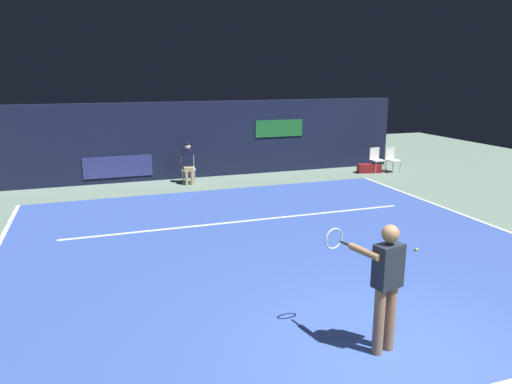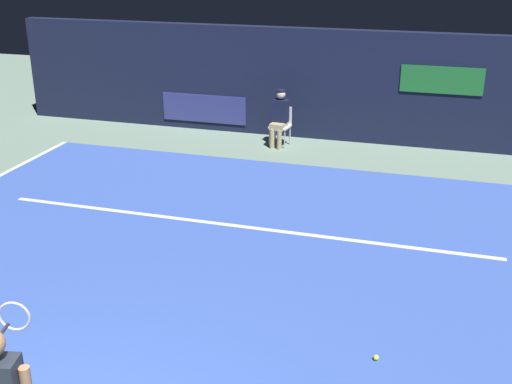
% 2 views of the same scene
% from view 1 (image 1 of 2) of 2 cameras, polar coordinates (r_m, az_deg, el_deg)
% --- Properties ---
extents(ground_plane, '(31.28, 31.28, 0.00)m').
position_cam_1_polar(ground_plane, '(10.07, 1.88, -6.50)').
color(ground_plane, slate).
extents(court_surface, '(10.95, 10.44, 0.01)m').
position_cam_1_polar(court_surface, '(10.07, 1.88, -6.47)').
color(court_surface, '#3856B2').
rests_on(court_surface, ground).
extents(line_sideline_left, '(0.10, 10.44, 0.01)m').
position_cam_1_polar(line_sideline_left, '(12.94, 24.98, -3.10)').
color(line_sideline_left, white).
rests_on(line_sideline_left, court_surface).
extents(line_service, '(8.54, 0.10, 0.01)m').
position_cam_1_polar(line_service, '(11.70, -1.31, -3.48)').
color(line_service, white).
rests_on(line_service, court_surface).
extents(back_wall, '(15.12, 0.33, 2.60)m').
position_cam_1_polar(back_wall, '(16.69, -7.20, 6.19)').
color(back_wall, '#141933').
rests_on(back_wall, ground).
extents(tennis_player, '(0.78, 0.93, 1.73)m').
position_cam_1_polar(tennis_player, '(6.32, 15.14, -10.16)').
color(tennis_player, '#8C6647').
rests_on(tennis_player, ground).
extents(line_judge_on_chair, '(0.48, 0.56, 1.32)m').
position_cam_1_polar(line_judge_on_chair, '(15.78, -8.09, 3.46)').
color(line_judge_on_chair, white).
rests_on(line_judge_on_chair, ground).
extents(courtside_chair_near, '(0.47, 0.45, 0.88)m').
position_cam_1_polar(courtside_chair_near, '(18.08, 14.13, 3.92)').
color(courtside_chair_near, white).
rests_on(courtside_chair_near, ground).
extents(courtside_chair_far, '(0.50, 0.48, 0.88)m').
position_cam_1_polar(courtside_chair_far, '(18.22, 15.92, 3.88)').
color(courtside_chair_far, white).
rests_on(courtside_chair_far, ground).
extents(tennis_ball, '(0.07, 0.07, 0.07)m').
position_cam_1_polar(tennis_ball, '(10.31, 18.55, -6.49)').
color(tennis_ball, '#CCE033').
rests_on(tennis_ball, court_surface).
extents(equipment_bag, '(0.89, 0.50, 0.32)m').
position_cam_1_polar(equipment_bag, '(17.91, 13.33, 2.76)').
color(equipment_bag, maroon).
rests_on(equipment_bag, ground).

